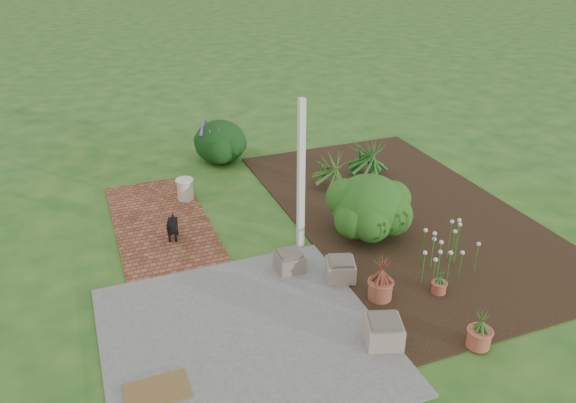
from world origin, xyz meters
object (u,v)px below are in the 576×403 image
object	(u,v)px
stone_trough_near	(384,332)
evergreen_shrub	(369,205)
cream_ceramic_urn	(185,189)
black_dog	(172,226)

from	to	relation	value
stone_trough_near	evergreen_shrub	distance (m)	2.81
cream_ceramic_urn	evergreen_shrub	distance (m)	3.55
stone_trough_near	evergreen_shrub	size ratio (longest dim) A/B	0.36
black_dog	evergreen_shrub	xyz separation A→B (m)	(3.13, -0.96, 0.27)
black_dog	cream_ceramic_urn	xyz separation A→B (m)	(0.52, 1.43, -0.06)
cream_ceramic_urn	stone_trough_near	bearing A→B (deg)	-73.48
stone_trough_near	black_dog	distance (m)	4.01
stone_trough_near	black_dog	bearing A→B (deg)	119.52
black_dog	cream_ceramic_urn	bearing A→B (deg)	85.22
stone_trough_near	black_dog	world-z (taller)	black_dog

